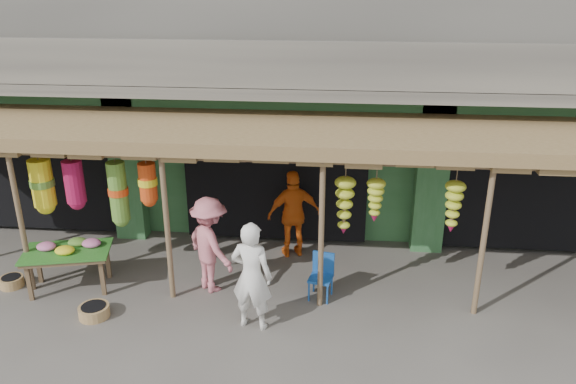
# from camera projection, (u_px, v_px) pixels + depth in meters

# --- Properties ---
(ground) EXTENTS (80.00, 80.00, 0.00)m
(ground) POSITION_uv_depth(u_px,v_px,m) (262.00, 295.00, 9.61)
(ground) COLOR #514C47
(ground) RESTS_ON ground
(building) EXTENTS (16.40, 6.80, 7.00)m
(building) POSITION_uv_depth(u_px,v_px,m) (289.00, 56.00, 12.89)
(building) COLOR gray
(building) RESTS_ON ground
(awning) EXTENTS (14.00, 2.70, 2.79)m
(awning) POSITION_uv_depth(u_px,v_px,m) (255.00, 137.00, 9.43)
(awning) COLOR brown
(awning) RESTS_ON ground
(flower_table) EXTENTS (1.59, 1.15, 0.86)m
(flower_table) POSITION_uv_depth(u_px,v_px,m) (68.00, 252.00, 9.59)
(flower_table) COLOR brown
(flower_table) RESTS_ON ground
(blue_chair) EXTENTS (0.44, 0.45, 0.78)m
(blue_chair) POSITION_uv_depth(u_px,v_px,m) (322.00, 273.00, 9.44)
(blue_chair) COLOR #184D9E
(blue_chair) RESTS_ON ground
(basket_mid) EXTENTS (0.63, 0.63, 0.19)m
(basket_mid) POSITION_uv_depth(u_px,v_px,m) (94.00, 311.00, 8.98)
(basket_mid) COLOR #9D8446
(basket_mid) RESTS_ON ground
(basket_right) EXTENTS (0.45, 0.45, 0.18)m
(basket_right) POSITION_uv_depth(u_px,v_px,m) (12.00, 282.00, 9.84)
(basket_right) COLOR #9B6948
(basket_right) RESTS_ON ground
(person_front) EXTENTS (0.71, 0.54, 1.76)m
(person_front) POSITION_uv_depth(u_px,v_px,m) (252.00, 276.00, 8.46)
(person_front) COLOR white
(person_front) RESTS_ON ground
(person_vendor) EXTENTS (1.10, 0.73, 1.73)m
(person_vendor) POSITION_uv_depth(u_px,v_px,m) (294.00, 214.00, 10.67)
(person_vendor) COLOR #DF5C15
(person_vendor) RESTS_ON ground
(person_shopper) EXTENTS (1.23, 1.21, 1.70)m
(person_shopper) POSITION_uv_depth(u_px,v_px,m) (210.00, 245.00, 9.50)
(person_shopper) COLOR #D7727E
(person_shopper) RESTS_ON ground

